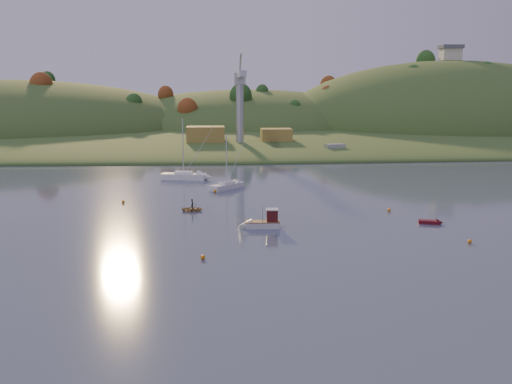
{
  "coord_description": "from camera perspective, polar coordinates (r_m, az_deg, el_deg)",
  "views": [
    {
      "loc": [
        -6.05,
        -45.44,
        17.76
      ],
      "look_at": [
        -0.13,
        31.7,
        3.87
      ],
      "focal_mm": 40.0,
      "sensor_mm": 36.0,
      "label": 1
    }
  ],
  "objects": [
    {
      "name": "buoy_3",
      "position": [
        100.14,
        -4.13,
        0.08
      ],
      "size": [
        0.5,
        0.5,
        0.5
      ],
      "primitive_type": "sphere",
      "color": "orange",
      "rests_on": "ground"
    },
    {
      "name": "ground",
      "position": [
        49.16,
        3.03,
        -11.02
      ],
      "size": [
        500.0,
        500.0,
        0.0
      ],
      "primitive_type": "plane",
      "color": "#344255",
      "rests_on": "ground"
    },
    {
      "name": "buoy_1",
      "position": [
        86.63,
        13.16,
        -1.76
      ],
      "size": [
        0.5,
        0.5,
        0.5
      ],
      "primitive_type": "sphere",
      "color": "orange",
      "rests_on": "ground"
    },
    {
      "name": "shed_east",
      "position": [
        171.03,
        2.03,
        5.69
      ],
      "size": [
        9.0,
        7.0,
        4.0
      ],
      "primitive_type": "cube",
      "color": "olive",
      "rests_on": "wharf"
    },
    {
      "name": "work_vessel",
      "position": [
        157.92,
        7.88,
        4.04
      ],
      "size": [
        13.17,
        7.56,
        3.2
      ],
      "rotation": [
        0.0,
        0.0,
        0.27
      ],
      "color": "slate",
      "rests_on": "ground"
    },
    {
      "name": "wharf",
      "position": [
        168.62,
        -0.61,
        4.54
      ],
      "size": [
        42.0,
        16.0,
        2.4
      ],
      "primitive_type": "cube",
      "color": "slate",
      "rests_on": "ground"
    },
    {
      "name": "hillside_trees",
      "position": [
        231.2,
        -2.89,
        5.76
      ],
      "size": [
        280.0,
        50.0,
        32.0
      ],
      "primitive_type": null,
      "color": "#1A4819",
      "rests_on": "ground"
    },
    {
      "name": "canoe",
      "position": [
        85.31,
        -6.37,
        -1.68
      ],
      "size": [
        3.15,
        2.28,
        0.65
      ],
      "primitive_type": "imported",
      "rotation": [
        0.0,
        0.0,
        1.55
      ],
      "color": "#A28659",
      "rests_on": "ground"
    },
    {
      "name": "dock_crane",
      "position": [
        164.03,
        -1.6,
        9.97
      ],
      "size": [
        3.2,
        28.0,
        20.3
      ],
      "color": "#B7B7BC",
      "rests_on": "wharf"
    },
    {
      "name": "hilltop_house",
      "position": [
        261.28,
        18.88,
        13.08
      ],
      "size": [
        9.0,
        7.0,
        6.45
      ],
      "color": "beige",
      "rests_on": "hill_right"
    },
    {
      "name": "buoy_0",
      "position": [
        71.61,
        20.58,
        -4.64
      ],
      "size": [
        0.5,
        0.5,
        0.5
      ],
      "primitive_type": "sphere",
      "color": "orange",
      "rests_on": "ground"
    },
    {
      "name": "buoy_2",
      "position": [
        92.9,
        -13.13,
        -0.96
      ],
      "size": [
        0.5,
        0.5,
        0.5
      ],
      "primitive_type": "sphere",
      "color": "orange",
      "rests_on": "ground"
    },
    {
      "name": "shed_west",
      "position": [
        168.95,
        -5.06,
        5.74
      ],
      "size": [
        11.0,
        8.0,
        4.8
      ],
      "primitive_type": "cube",
      "color": "olive",
      "rests_on": "wharf"
    },
    {
      "name": "far_shore",
      "position": [
        276.08,
        -3.15,
        6.47
      ],
      "size": [
        620.0,
        220.0,
        1.5
      ],
      "primitive_type": "cube",
      "color": "#3A5321",
      "rests_on": "ground"
    },
    {
      "name": "hill_left",
      "position": [
        260.01,
        -23.33,
        5.43
      ],
      "size": [
        170.0,
        140.0,
        44.0
      ],
      "primitive_type": "ellipsoid",
      "color": "#3A5321",
      "rests_on": "ground"
    },
    {
      "name": "hill_center",
      "position": [
        256.56,
        -0.8,
        6.21
      ],
      "size": [
        140.0,
        120.0,
        36.0
      ],
      "primitive_type": "ellipsoid",
      "color": "#3A5321",
      "rests_on": "ground"
    },
    {
      "name": "shore_slope",
      "position": [
        211.27,
        -2.75,
        5.34
      ],
      "size": [
        640.0,
        150.0,
        7.0
      ],
      "primitive_type": "ellipsoid",
      "color": "#3A5321",
      "rests_on": "ground"
    },
    {
      "name": "red_tender",
      "position": [
        80.34,
        17.35,
        -2.9
      ],
      "size": [
        3.4,
        1.99,
        1.1
      ],
      "rotation": [
        0.0,
        0.0,
        -0.3
      ],
      "color": "#530B15",
      "rests_on": "ground"
    },
    {
      "name": "sailboat_near",
      "position": [
        103.53,
        -2.94,
        0.66
      ],
      "size": [
        6.54,
        6.67,
        9.98
      ],
      "rotation": [
        0.0,
        0.0,
        0.8
      ],
      "color": "white",
      "rests_on": "ground"
    },
    {
      "name": "fishing_boat",
      "position": [
        74.39,
        0.39,
        -3.05
      ],
      "size": [
        5.32,
        1.87,
        3.35
      ],
      "rotation": [
        0.0,
        0.0,
        3.1
      ],
      "color": "silver",
      "rests_on": "ground"
    },
    {
      "name": "hill_right",
      "position": [
        261.41,
        18.46,
        5.76
      ],
      "size": [
        150.0,
        130.0,
        60.0
      ],
      "primitive_type": "ellipsoid",
      "color": "#3A5321",
      "rests_on": "ground"
    },
    {
      "name": "buoy_4",
      "position": [
        61.14,
        -5.34,
        -6.51
      ],
      "size": [
        0.5,
        0.5,
        0.5
      ],
      "primitive_type": "sphere",
      "color": "orange",
      "rests_on": "ground"
    },
    {
      "name": "paddler",
      "position": [
        85.22,
        -6.38,
        -1.39
      ],
      "size": [
        0.38,
        0.57,
        1.55
      ],
      "primitive_type": "imported",
      "rotation": [
        0.0,
        0.0,
        1.55
      ],
      "color": "black",
      "rests_on": "ground"
    },
    {
      "name": "sailboat_far",
      "position": [
        115.38,
        -7.24,
        1.63
      ],
      "size": [
        9.2,
        4.44,
        12.27
      ],
      "rotation": [
        0.0,
        0.0,
        -0.21
      ],
      "color": "white",
      "rests_on": "ground"
    }
  ]
}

